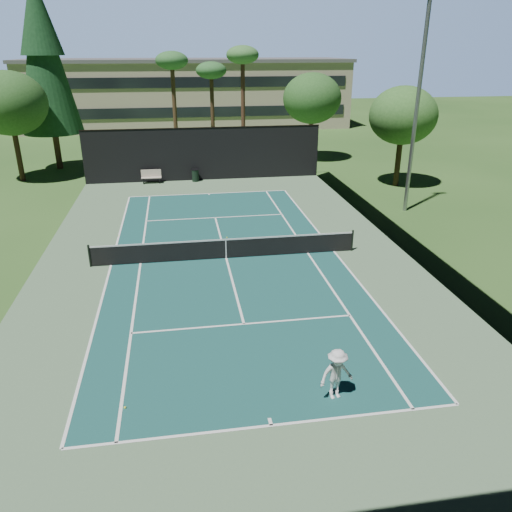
% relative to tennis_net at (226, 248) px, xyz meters
% --- Properties ---
extents(ground, '(160.00, 160.00, 0.00)m').
position_rel_tennis_net_xyz_m(ground, '(0.00, 0.00, -0.56)').
color(ground, '#2C541F').
rests_on(ground, ground).
extents(apron_slab, '(18.00, 32.00, 0.01)m').
position_rel_tennis_net_xyz_m(apron_slab, '(0.00, 0.00, -0.55)').
color(apron_slab, '#557653').
rests_on(apron_slab, ground).
extents(court_surface, '(10.97, 23.77, 0.01)m').
position_rel_tennis_net_xyz_m(court_surface, '(0.00, 0.00, -0.55)').
color(court_surface, '#174C48').
rests_on(court_surface, ground).
extents(court_lines, '(11.07, 23.87, 0.01)m').
position_rel_tennis_net_xyz_m(court_lines, '(0.00, 0.00, -0.54)').
color(court_lines, white).
rests_on(court_lines, ground).
extents(tennis_net, '(12.90, 0.10, 1.10)m').
position_rel_tennis_net_xyz_m(tennis_net, '(0.00, 0.00, 0.00)').
color(tennis_net, black).
rests_on(tennis_net, ground).
extents(fence, '(18.04, 32.05, 4.03)m').
position_rel_tennis_net_xyz_m(fence, '(0.00, 0.06, 1.45)').
color(fence, black).
rests_on(fence, ground).
extents(player, '(1.14, 0.79, 1.61)m').
position_rel_tennis_net_xyz_m(player, '(2.09, -10.97, 0.25)').
color(player, white).
rests_on(player, ground).
extents(tennis_ball_a, '(0.07, 0.07, 0.07)m').
position_rel_tennis_net_xyz_m(tennis_ball_a, '(-4.00, -10.52, -0.52)').
color(tennis_ball_a, '#E2F237').
rests_on(tennis_ball_a, ground).
extents(tennis_ball_b, '(0.08, 0.08, 0.08)m').
position_rel_tennis_net_xyz_m(tennis_ball_b, '(0.33, 2.80, -0.52)').
color(tennis_ball_b, '#D2E233').
rests_on(tennis_ball_b, ground).
extents(tennis_ball_c, '(0.06, 0.06, 0.06)m').
position_rel_tennis_net_xyz_m(tennis_ball_c, '(-0.85, 2.48, -0.53)').
color(tennis_ball_c, '#D7F537').
rests_on(tennis_ball_c, ground).
extents(tennis_ball_d, '(0.06, 0.06, 0.06)m').
position_rel_tennis_net_xyz_m(tennis_ball_d, '(-5.51, 4.03, -0.53)').
color(tennis_ball_d, '#D1F237').
rests_on(tennis_ball_d, ground).
extents(park_bench, '(1.50, 0.45, 1.02)m').
position_rel_tennis_net_xyz_m(park_bench, '(-4.08, 15.60, -0.01)').
color(park_bench, '#BFB29E').
rests_on(park_bench, ground).
extents(trash_bin, '(0.56, 0.56, 0.95)m').
position_rel_tennis_net_xyz_m(trash_bin, '(-0.75, 15.61, -0.08)').
color(trash_bin, black).
rests_on(trash_bin, ground).
extents(pine_tree, '(4.80, 4.80, 15.00)m').
position_rel_tennis_net_xyz_m(pine_tree, '(-12.00, 22.00, 9.00)').
color(pine_tree, '#4F3422').
rests_on(pine_tree, ground).
extents(palm_a, '(2.80, 2.80, 9.32)m').
position_rel_tennis_net_xyz_m(palm_a, '(-2.00, 24.00, 7.63)').
color(palm_a, '#4B3520').
rests_on(palm_a, ground).
extents(palm_b, '(2.80, 2.80, 8.42)m').
position_rel_tennis_net_xyz_m(palm_b, '(1.50, 26.00, 6.80)').
color(palm_b, '#432E1D').
rests_on(palm_b, ground).
extents(palm_c, '(2.80, 2.80, 9.77)m').
position_rel_tennis_net_xyz_m(palm_c, '(4.00, 23.00, 8.05)').
color(palm_c, '#4B2F20').
rests_on(palm_c, ground).
extents(decid_tree_a, '(5.12, 5.12, 7.62)m').
position_rel_tennis_net_xyz_m(decid_tree_a, '(10.00, 22.00, 4.86)').
color(decid_tree_a, '#402C1B').
rests_on(decid_tree_a, ground).
extents(decid_tree_b, '(4.80, 4.80, 7.14)m').
position_rel_tennis_net_xyz_m(decid_tree_b, '(14.00, 12.00, 4.52)').
color(decid_tree_b, '#41301B').
rests_on(decid_tree_b, ground).
extents(decid_tree_c, '(5.44, 5.44, 8.09)m').
position_rel_tennis_net_xyz_m(decid_tree_c, '(-14.00, 18.00, 5.21)').
color(decid_tree_c, '#452F1D').
rests_on(decid_tree_c, ground).
extents(campus_building, '(40.50, 12.50, 8.30)m').
position_rel_tennis_net_xyz_m(campus_building, '(0.00, 45.98, 3.65)').
color(campus_building, '#B4A68C').
rests_on(campus_building, ground).
extents(light_pole, '(0.90, 0.25, 12.22)m').
position_rel_tennis_net_xyz_m(light_pole, '(12.00, 6.00, 5.90)').
color(light_pole, gray).
rests_on(light_pole, ground).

